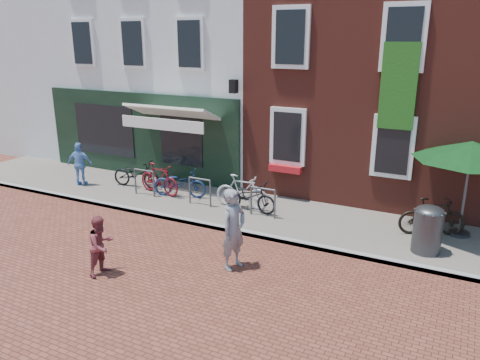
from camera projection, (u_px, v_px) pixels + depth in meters
The scene contains 16 objects.
ground at pixel (226, 232), 12.01m from camera, with size 80.00×80.00×0.00m, color brown.
sidewalk at pixel (284, 217), 12.85m from camera, with size 24.00×3.00×0.10m, color slate.
building_stucco at pixel (198, 45), 18.80m from camera, with size 8.00×8.00×9.00m, color silver.
building_brick_mid at pixel (375, 31), 15.66m from camera, with size 6.00×8.00×10.00m, color maroon.
filler_left at pixel (62, 44), 22.00m from camera, with size 7.00×8.00×9.00m, color silver.
litter_bin at pixel (428, 227), 10.52m from camera, with size 0.65×0.65×1.19m.
parasol at pixel (472, 147), 10.93m from camera, with size 2.69×2.69×2.48m.
woman at pixel (234, 229), 9.93m from camera, with size 0.65×0.43×1.79m, color gray.
boy at pixel (101, 245), 9.74m from camera, with size 0.63×0.49×1.29m, color brown.
cafe_person at pixel (80, 164), 15.29m from camera, with size 0.84×0.35×1.43m, color #6B9BD9.
bicycle_0 at pixel (136, 174), 15.17m from camera, with size 0.58×1.66×0.87m, color black.
bicycle_1 at pixel (159, 179), 14.49m from camera, with size 0.46×1.61×0.97m, color maroon.
bicycle_2 at pixel (180, 183), 14.25m from camera, with size 0.58×1.66×0.87m, color navy.
bicycle_3 at pixel (242, 192), 13.30m from camera, with size 0.46×1.61×0.97m, color #B8B9BB.
bicycle_4 at pixel (249, 196), 13.09m from camera, with size 0.58×1.66×0.87m, color black.
bicycle_5 at pixel (432, 217), 11.46m from camera, with size 0.46×1.61×0.97m, color black.
Camera 1 is at (5.28, -9.75, 4.83)m, focal length 34.88 mm.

